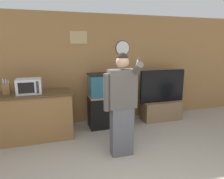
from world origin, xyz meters
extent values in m
cube|color=olive|center=(0.00, 3.20, 1.30)|extent=(10.00, 0.06, 2.60)
cube|color=tan|center=(-0.27, 3.16, 2.05)|extent=(0.39, 0.02, 0.28)
cylinder|color=white|center=(0.80, 3.16, 1.80)|extent=(0.33, 0.03, 0.33)
cylinder|color=black|center=(0.80, 3.16, 1.80)|extent=(0.36, 0.01, 0.36)
cube|color=brown|center=(-1.37, 2.56, 0.46)|extent=(1.64, 0.63, 0.92)
cube|color=#48321C|center=(-1.37, 2.56, 0.94)|extent=(1.68, 0.67, 0.03)
cube|color=silver|center=(-1.34, 2.55, 1.10)|extent=(0.45, 0.34, 0.29)
cube|color=black|center=(-1.38, 2.38, 1.10)|extent=(0.28, 0.01, 0.20)
cube|color=#2D2D33|center=(-1.18, 2.38, 1.10)|extent=(0.05, 0.01, 0.23)
cube|color=brown|center=(-1.75, 2.59, 1.06)|extent=(0.13, 0.10, 0.20)
cylinder|color=#B7B7BC|center=(-1.80, 2.60, 1.21)|extent=(0.02, 0.02, 0.11)
cylinder|color=#B7B7BC|center=(-1.75, 2.60, 1.20)|extent=(0.02, 0.02, 0.07)
cylinder|color=#B7B7BC|center=(-1.71, 2.60, 1.20)|extent=(0.02, 0.02, 0.07)
cylinder|color=#B7B7BC|center=(-1.80, 2.64, 1.20)|extent=(0.02, 0.02, 0.07)
cylinder|color=#B7B7BC|center=(-1.75, 2.64, 1.21)|extent=(0.02, 0.02, 0.09)
cube|color=black|center=(0.37, 2.75, 0.35)|extent=(1.01, 0.47, 0.71)
cube|color=#937F5B|center=(0.37, 2.75, 0.73)|extent=(0.98, 0.45, 0.04)
cube|color=#285B70|center=(0.37, 2.75, 0.98)|extent=(0.97, 0.45, 0.53)
cube|color=black|center=(0.37, 2.75, 1.24)|extent=(1.01, 0.47, 0.03)
cube|color=brown|center=(1.73, 2.75, 0.24)|extent=(1.00, 0.40, 0.48)
cube|color=black|center=(1.73, 2.75, 0.87)|extent=(1.18, 0.05, 0.79)
cube|color=black|center=(1.73, 2.78, 0.87)|extent=(1.21, 0.01, 0.82)
cube|color=#515156|center=(0.19, 1.46, 0.43)|extent=(0.37, 0.21, 0.86)
cube|color=#4C4742|center=(0.19, 1.46, 1.18)|extent=(0.46, 0.22, 0.64)
sphere|color=tan|center=(0.19, 1.46, 1.62)|extent=(0.21, 0.21, 0.21)
sphere|color=black|center=(0.19, 1.46, 1.68)|extent=(0.18, 0.18, 0.18)
cylinder|color=#4C4742|center=(-0.06, 1.46, 1.14)|extent=(0.12, 0.12, 0.61)
cylinder|color=#4C4742|center=(0.38, 1.32, 1.50)|extent=(0.11, 0.34, 0.28)
cylinder|color=white|center=(0.38, 1.30, 1.61)|extent=(0.02, 0.06, 0.11)
cylinder|color=#2856B2|center=(0.38, 1.28, 1.67)|extent=(0.02, 0.03, 0.05)
camera|label=1|loc=(-0.89, -1.55, 1.89)|focal=32.00mm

